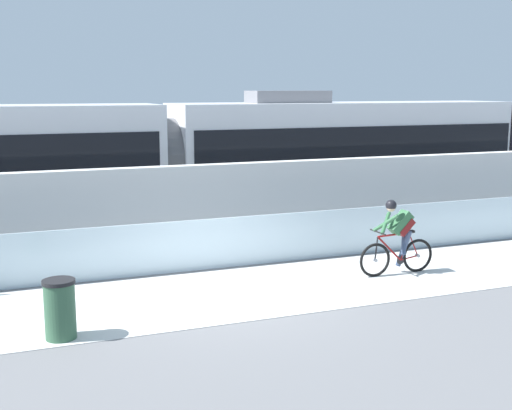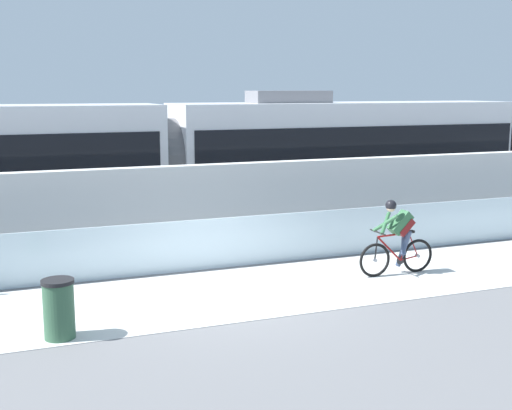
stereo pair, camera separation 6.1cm
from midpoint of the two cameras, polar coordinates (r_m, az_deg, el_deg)
ground_plane at (r=12.90m, az=-2.32°, el=-7.58°), size 200.00×200.00×0.00m
bike_path_deck at (r=12.90m, az=-2.32°, el=-7.56°), size 32.00×3.20×0.01m
glass_parapet at (r=14.45m, az=-4.71°, el=-3.41°), size 32.00×0.05×1.11m
concrete_barrier_wall at (r=16.06m, az=-6.55°, el=-0.33°), size 32.00×0.36×2.08m
tram_rail_near at (r=18.62m, az=-8.42°, el=-2.19°), size 32.00×0.08×0.01m
tram_rail_far at (r=20.00m, az=-9.33°, el=-1.38°), size 32.00×0.08×0.01m
tram at (r=19.13m, az=-7.59°, el=3.88°), size 22.56×2.54×3.81m
cyclist_on_bike at (r=14.31m, az=12.10°, el=-2.79°), size 1.77×0.58×1.61m
trash_bin at (r=10.97m, az=-16.32°, el=-8.52°), size 0.51×0.51×0.96m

